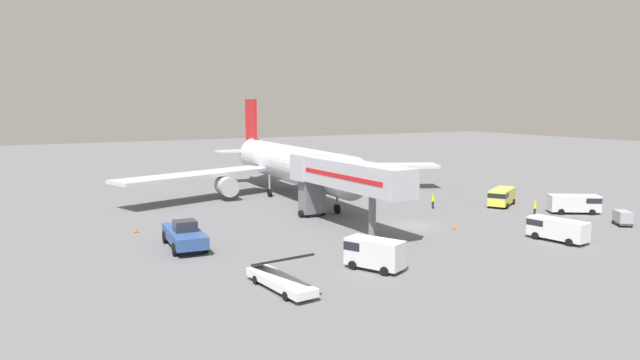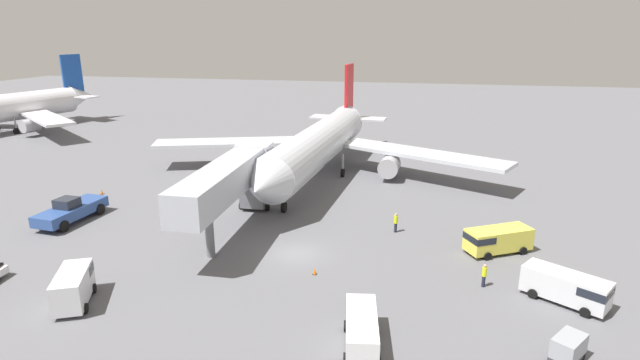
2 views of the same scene
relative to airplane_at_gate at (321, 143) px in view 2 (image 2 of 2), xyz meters
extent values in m
plane|color=slate|center=(2.99, -23.36, -4.36)|extent=(300.00, 300.00, 0.00)
cylinder|color=silver|center=(-0.08, -1.43, 0.08)|extent=(6.70, 32.41, 4.87)
cone|color=silver|center=(-1.11, -19.40, 0.08)|extent=(4.98, 4.08, 4.77)
cone|color=silver|center=(1.00, 17.60, 0.45)|extent=(4.96, 6.18, 4.63)
cube|color=red|center=(0.92, 16.12, 4.95)|extent=(0.62, 4.67, 7.79)
cube|color=silver|center=(3.81, 15.53, 0.69)|extent=(6.03, 3.72, 0.24)
cube|color=silver|center=(-2.02, 15.86, 0.69)|extent=(6.03, 3.72, 0.24)
cube|color=silver|center=(12.58, 1.14, -1.01)|extent=(21.94, 13.63, 0.44)
cube|color=silver|center=(-12.36, 2.56, -1.01)|extent=(22.39, 11.50, 0.44)
cylinder|color=#A8A8AD|center=(8.76, 0.03, -2.54)|extent=(2.66, 3.36, 2.48)
cylinder|color=#A8A8AD|center=(-8.70, 1.03, -2.54)|extent=(2.66, 3.36, 2.48)
cylinder|color=gray|center=(-0.80, -13.96, -2.60)|extent=(0.28, 0.28, 2.44)
cylinder|color=black|center=(-0.80, -13.96, -3.81)|extent=(0.41, 1.12, 1.10)
cylinder|color=gray|center=(2.82, 0.34, -2.60)|extent=(0.28, 0.28, 2.44)
cylinder|color=black|center=(2.82, 0.34, -3.81)|extent=(0.41, 1.12, 1.10)
cylinder|color=gray|center=(-2.77, 0.66, -2.60)|extent=(0.28, 0.28, 2.44)
cylinder|color=black|center=(-2.77, 0.66, -3.81)|extent=(0.41, 1.12, 1.10)
cube|color=#B2B7C1|center=(-3.81, -22.11, 1.13)|extent=(3.45, 16.45, 2.70)
cube|color=red|center=(-5.33, -22.15, 1.13)|extent=(0.42, 13.75, 0.44)
cube|color=#B2B7C1|center=(-4.05, -13.33, 1.13)|extent=(3.53, 2.89, 2.84)
cube|color=#232833|center=(-4.09, -12.03, 1.38)|extent=(3.31, 0.33, 0.90)
cube|color=slate|center=(-4.03, -13.93, -2.09)|extent=(2.60, 1.87, 3.75)
cylinder|color=black|center=(-5.46, -13.97, -3.96)|extent=(0.32, 0.81, 0.80)
cylinder|color=black|center=(-2.61, -13.89, -3.96)|extent=(0.32, 0.81, 0.80)
cylinder|color=slate|center=(-3.72, -25.39, -2.29)|extent=(0.70, 0.70, 4.15)
cube|color=#2D4C8E|center=(-20.38, -20.91, -3.30)|extent=(3.21, 7.66, 1.04)
cube|color=#232833|center=(-20.41, -21.28, -2.33)|extent=(1.99, 1.94, 0.90)
cylinder|color=black|center=(-19.31, -23.43, -3.81)|extent=(0.48, 1.13, 1.10)
cylinder|color=black|center=(-21.82, -23.24, -3.81)|extent=(0.48, 1.13, 1.10)
cylinder|color=black|center=(-18.94, -18.58, -3.81)|extent=(0.48, 1.13, 1.10)
cylinder|color=black|center=(-21.45, -18.39, -3.81)|extent=(0.48, 1.13, 1.10)
cube|color=white|center=(10.16, -35.03, -3.20)|extent=(2.64, 5.49, 1.75)
cube|color=#1E232D|center=(9.87, -33.26, -2.82)|extent=(2.09, 1.96, 0.56)
cylinder|color=black|center=(9.03, -33.56, -4.02)|extent=(0.43, 0.72, 0.68)
cylinder|color=black|center=(10.75, -33.28, -4.02)|extent=(0.43, 0.72, 0.68)
cylinder|color=black|center=(9.56, -36.78, -4.02)|extent=(0.43, 0.72, 0.68)
cylinder|color=black|center=(11.28, -36.50, -4.02)|extent=(0.43, 0.72, 0.68)
cube|color=#E5DB4C|center=(19.54, -19.39, -3.17)|extent=(5.85, 4.60, 1.80)
cube|color=#1E232D|center=(17.91, -20.34, -2.78)|extent=(2.60, 2.72, 0.58)
cylinder|color=black|center=(18.56, -21.12, -4.02)|extent=(0.78, 0.67, 0.68)
cylinder|color=black|center=(17.55, -19.40, -4.02)|extent=(0.78, 0.67, 0.68)
cylinder|color=black|center=(21.54, -19.38, -4.02)|extent=(0.78, 0.67, 0.68)
cylinder|color=black|center=(20.53, -17.66, -4.02)|extent=(0.78, 0.67, 0.68)
cube|color=silver|center=(23.04, -26.91, -3.16)|extent=(5.70, 4.60, 1.83)
cube|color=#1E232D|center=(24.62, -27.91, -2.76)|extent=(2.55, 2.62, 0.59)
cylinder|color=black|center=(24.99, -27.04, -4.02)|extent=(0.76, 0.66, 0.68)
cylinder|color=black|center=(23.98, -28.62, -4.02)|extent=(0.76, 0.66, 0.68)
cylinder|color=black|center=(22.10, -25.21, -4.02)|extent=(0.76, 0.66, 0.68)
cylinder|color=black|center=(21.10, -26.79, -4.02)|extent=(0.76, 0.66, 0.68)
cube|color=silver|center=(-9.59, -34.44, -3.04)|extent=(3.59, 4.80, 2.07)
cube|color=#1E232D|center=(-10.24, -33.08, -2.59)|extent=(2.32, 2.09, 0.66)
cylinder|color=black|center=(-10.99, -33.59, -4.02)|extent=(0.60, 0.76, 0.68)
cylinder|color=black|center=(-9.37, -32.82, -4.02)|extent=(0.60, 0.76, 0.68)
cylinder|color=black|center=(-9.81, -36.07, -4.02)|extent=(0.60, 0.76, 0.68)
cylinder|color=black|center=(-8.19, -35.30, -4.02)|extent=(0.60, 0.76, 0.68)
cube|color=#38383D|center=(21.70, -33.76, -4.07)|extent=(2.28, 2.47, 0.22)
cube|color=#999EA5|center=(21.70, -33.76, -3.40)|extent=(2.28, 2.47, 1.14)
cylinder|color=black|center=(20.79, -34.02, -4.18)|extent=(0.31, 0.36, 0.36)
cylinder|color=black|center=(22.61, -33.50, -4.18)|extent=(0.31, 0.36, 0.36)
cylinder|color=black|center=(21.65, -32.81, -4.18)|extent=(0.31, 0.36, 0.36)
cylinder|color=#1E2333|center=(17.85, -25.87, -3.94)|extent=(0.33, 0.33, 0.86)
cylinder|color=#D8EA19|center=(17.85, -25.87, -3.17)|extent=(0.43, 0.43, 0.68)
sphere|color=tan|center=(17.85, -25.87, -2.70)|extent=(0.23, 0.23, 0.23)
cylinder|color=#1E2333|center=(10.82, -16.83, -3.92)|extent=(0.29, 0.29, 0.89)
cylinder|color=#D8EA19|center=(10.82, -16.83, -3.12)|extent=(0.39, 0.39, 0.71)
sphere|color=tan|center=(10.82, -16.83, -2.62)|extent=(0.24, 0.24, 0.24)
cube|color=black|center=(5.40, -26.65, -4.35)|extent=(0.32, 0.32, 0.03)
cone|color=orange|center=(5.40, -26.65, -4.11)|extent=(0.27, 0.27, 0.47)
cube|color=black|center=(-22.90, -12.75, -4.35)|extent=(0.38, 0.38, 0.03)
cone|color=orange|center=(-22.90, -12.75, -4.06)|extent=(0.32, 0.32, 0.56)
cone|color=silver|center=(-58.93, 32.14, 0.52)|extent=(6.00, 6.78, 4.74)
cube|color=#1947A3|center=(-59.28, 30.73, 5.14)|extent=(1.45, 4.52, 7.99)
cube|color=silver|center=(-56.47, 29.60, 0.77)|extent=(6.62, 4.66, 0.24)
cube|color=silver|center=(-62.29, 31.04, 0.77)|extent=(6.62, 4.66, 0.24)
cube|color=silver|center=(-52.38, 13.97, -0.98)|extent=(17.62, 14.52, 0.44)
cylinder|color=#A8A8AD|center=(-55.69, 13.69, -2.38)|extent=(2.90, 3.39, 2.26)
cylinder|color=gray|center=(-60.18, 15.15, -2.58)|extent=(0.28, 0.28, 2.46)
cylinder|color=black|center=(-60.18, 15.15, -3.81)|extent=(0.60, 1.15, 1.10)
camera|label=1|loc=(-33.38, -69.06, 8.11)|focal=31.92mm
camera|label=2|loc=(13.28, -60.33, 13.48)|focal=27.98mm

